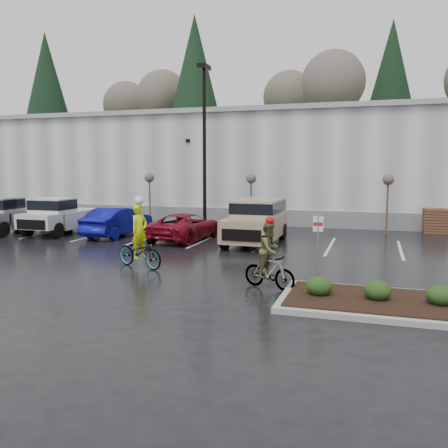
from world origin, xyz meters
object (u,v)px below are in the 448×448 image
(cyclist_hivis, at_px, (140,246))
(car_red, at_px, (185,226))
(lamppost, at_px, (204,129))
(sapling_mid, at_px, (251,181))
(cyclist_olive, at_px, (269,262))
(car_blue, at_px, (118,222))
(sapling_east, at_px, (388,183))
(sapling_west, at_px, (149,180))
(pallet_stack_a, at_px, (435,221))
(suv_tan, at_px, (256,222))
(pickup_silver, at_px, (13,214))
(pickup_white, at_px, (64,215))
(fire_lane_sign, at_px, (318,242))

(cyclist_hivis, bearing_deg, car_red, 27.16)
(lamppost, bearing_deg, sapling_mid, 21.80)
(sapling_mid, xyz_separation_m, car_red, (-1.98, -5.23, -2.07))
(car_red, xyz_separation_m, cyclist_olive, (5.92, -7.91, 0.14))
(sapling_mid, xyz_separation_m, car_blue, (-5.81, -5.07, -1.98))
(sapling_mid, height_order, cyclist_hivis, sapling_mid)
(sapling_east, bearing_deg, lamppost, -174.29)
(sapling_east, xyz_separation_m, car_red, (-9.48, -5.23, -2.07))
(sapling_west, xyz_separation_m, pallet_stack_a, (16.50, 1.00, -2.05))
(car_red, height_order, suv_tan, suv_tan)
(pallet_stack_a, bearing_deg, car_blue, -159.01)
(sapling_east, distance_m, pickup_silver, 20.45)
(lamppost, relative_size, car_blue, 2.02)
(sapling_mid, bearing_deg, pickup_white, -151.80)
(sapling_east, relative_size, fire_lane_sign, 1.45)
(sapling_east, relative_size, car_red, 0.67)
(sapling_mid, bearing_deg, cyclist_hivis, -95.50)
(sapling_west, xyz_separation_m, pickup_white, (-2.71, -4.94, -1.75))
(sapling_mid, relative_size, pickup_silver, 0.62)
(car_red, bearing_deg, pallet_stack_a, -147.57)
(cyclist_olive, bearing_deg, sapling_west, 58.45)
(cyclist_olive, bearing_deg, sapling_east, 4.82)
(sapling_east, xyz_separation_m, pallet_stack_a, (2.50, 1.00, -2.05))
(cyclist_olive, bearing_deg, car_red, 56.82)
(car_blue, bearing_deg, pickup_white, 1.40)
(suv_tan, bearing_deg, sapling_mid, 106.73)
(sapling_mid, bearing_deg, fire_lane_sign, -67.51)
(sapling_mid, bearing_deg, lamppost, -158.20)
(fire_lane_sign, bearing_deg, pickup_white, 151.56)
(sapling_mid, height_order, car_blue, sapling_mid)
(sapling_east, bearing_deg, sapling_mid, 180.00)
(pickup_silver, bearing_deg, pallet_stack_a, 16.20)
(lamppost, xyz_separation_m, pickup_silver, (-9.64, -4.43, -4.71))
(sapling_east, relative_size, cyclist_hivis, 1.25)
(pallet_stack_a, distance_m, cyclist_olive, 15.38)
(pickup_silver, distance_m, car_blue, 6.34)
(car_blue, distance_m, car_red, 3.83)
(sapling_mid, height_order, pickup_white, sapling_mid)
(fire_lane_sign, relative_size, car_red, 0.46)
(pickup_white, bearing_deg, pallet_stack_a, 17.18)
(pallet_stack_a, bearing_deg, sapling_east, -158.20)
(lamppost, xyz_separation_m, sapling_west, (-4.00, 1.00, -2.96))
(sapling_west, bearing_deg, cyclist_olive, -51.53)
(cyclist_hivis, bearing_deg, sapling_mid, 13.96)
(sapling_east, xyz_separation_m, pickup_white, (-16.71, -4.94, -1.75))
(lamppost, bearing_deg, car_red, -83.06)
(car_blue, relative_size, cyclist_hivis, 1.79)
(fire_lane_sign, xyz_separation_m, suv_tan, (-3.70, 7.48, -0.38))
(pallet_stack_a, relative_size, suv_tan, 0.26)
(fire_lane_sign, height_order, pickup_white, fire_lane_sign)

